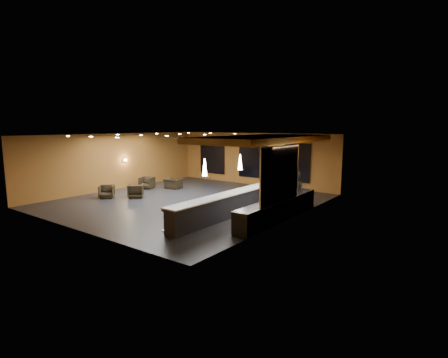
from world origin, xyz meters
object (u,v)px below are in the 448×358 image
Objects in this scene: staff_b at (285,189)px; bar_stool_0 at (167,216)px; prep_counter at (278,210)px; column at (282,167)px; armchair_c at (147,183)px; pendant_1 at (240,162)px; bar_counter at (233,204)px; bar_stool_3 at (217,201)px; pendant_2 at (267,158)px; bar_stool_5 at (248,194)px; staff_a at (274,190)px; bar_stool_1 at (190,212)px; armchair_a at (107,192)px; armchair_b at (136,191)px; bar_stool_6 at (260,191)px; bar_stool_4 at (233,197)px; armchair_d at (173,184)px; pendant_0 at (205,167)px; bar_stool_2 at (203,206)px; staff_c at (296,189)px.

staff_b is 6.73m from bar_stool_0.
column reaches higher than prep_counter.
staff_b is 2.00× the size of armchair_c.
bar_counter is at bearing -90.00° from pendant_1.
pendant_2 is at bearing 72.83° from bar_stool_3.
pendant_2 is 2.07m from bar_stool_5.
staff_a is 5.19m from bar_stool_1.
pendant_2 is at bearing 128.66° from prep_counter.
pendant_1 reaches higher than prep_counter.
pendant_1 is 0.89× the size of armchair_a.
bar_stool_6 is (5.85, 3.66, 0.11)m from armchair_b.
bar_stool_0 reaches higher than bar_stool_3.
bar_stool_0 reaches higher than prep_counter.
bar_stool_4 is (-0.84, -1.89, -1.82)m from pendant_2.
staff_a is 1.99× the size of armchair_a.
prep_counter is at bearing -63.04° from staff_a.
pendant_2 is 3.63m from bar_stool_3.
bar_stool_3 is at bearing -94.62° from bar_stool_4.
bar_stool_0 is (7.13, -2.29, 0.20)m from armchair_a.
bar_stool_0 is (-0.67, -3.47, 0.06)m from bar_counter.
bar_counter is 1.33× the size of prep_counter.
column is 4.03× the size of bar_stool_0.
armchair_a is (-8.29, -4.06, -0.42)m from staff_a.
bar_stool_4 is (-1.34, -1.78, -0.25)m from staff_a.
armchair_b is at bearing -167.74° from bar_stool_4.
column reaches higher than armchair_d.
prep_counter is 8.57× the size of pendant_0.
bar_counter reaches higher than bar_stool_2.
armchair_d is at bearing 178.97° from pendant_2.
bar_stool_5 is at bearing -149.47° from staff_c.
pendant_1 is 3.32m from bar_stool_1.
staff_a reaches higher than armchair_b.
pendant_2 is 0.83× the size of armchair_b.
bar_stool_4 is at bearing 147.52° from armchair_b.
staff_b is (-1.00, 2.54, 0.39)m from prep_counter.
staff_a is (0.50, 2.39, -1.57)m from pendant_1.
armchair_d is at bearing -176.34° from bar_stool_6.
bar_counter is at bearing -104.97° from staff_a.
bar_counter is 2.72m from pendant_0.
bar_stool_0 is 4.58m from bar_stool_4.
pendant_1 is 7.68m from armchair_d.
pendant_1 is 2.50m from pendant_2.
bar_stool_3 is at bearing 90.67° from bar_stool_2.
armchair_d is 1.13× the size of bar_stool_0.
bar_stool_0 is 1.06× the size of bar_stool_4.
bar_stool_1 is at bearing -166.87° from pendant_0.
staff_c is 2.44m from bar_stool_5.
pendant_1 is at bearing -31.95° from armchair_a.
staff_a is 1.12m from staff_c.
staff_b reaches higher than prep_counter.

